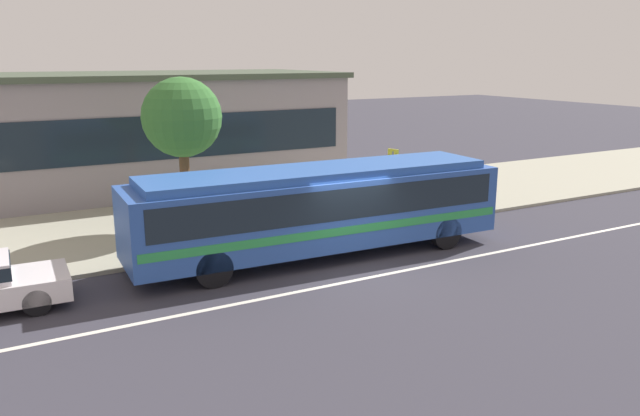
{
  "coord_description": "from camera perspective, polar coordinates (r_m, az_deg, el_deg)",
  "views": [
    {
      "loc": [
        -9.04,
        -14.2,
        5.87
      ],
      "look_at": [
        0.01,
        2.18,
        1.3
      ],
      "focal_mm": 35.1,
      "sensor_mm": 36.0,
      "label": 1
    }
  ],
  "objects": [
    {
      "name": "ground_plane",
      "position": [
        17.82,
        3.37,
        -5.53
      ],
      "size": [
        120.0,
        120.0,
        0.0
      ],
      "primitive_type": "plane",
      "color": "#35343E"
    },
    {
      "name": "sidewalk_slab",
      "position": [
        23.68,
        -5.57,
        -0.55
      ],
      "size": [
        60.0,
        8.0,
        0.12
      ],
      "primitive_type": "cube",
      "color": "#9C9A87",
      "rests_on": "ground_plane"
    },
    {
      "name": "lane_stripe_center",
      "position": [
        17.19,
        4.8,
        -6.28
      ],
      "size": [
        56.0,
        0.16,
        0.01
      ],
      "primitive_type": "cube",
      "color": "silver",
      "rests_on": "ground_plane"
    },
    {
      "name": "transit_bus",
      "position": [
        18.5,
        -0.04,
        0.28
      ],
      "size": [
        11.43,
        3.02,
        2.69
      ],
      "color": "#2C53A7",
      "rests_on": "ground_plane"
    },
    {
      "name": "pedestrian_waiting_near_sign",
      "position": [
        20.32,
        -9.1,
        -0.04
      ],
      "size": [
        0.39,
        0.39,
        1.67
      ],
      "color": "#2F3A46",
      "rests_on": "sidewalk_slab"
    },
    {
      "name": "pedestrian_walking_along_curb",
      "position": [
        20.58,
        -11.12,
        0.1
      ],
      "size": [
        0.35,
        0.35,
        1.7
      ],
      "color": "slate",
      "rests_on": "sidewalk_slab"
    },
    {
      "name": "bus_stop_sign",
      "position": [
        21.85,
        6.64,
        2.9
      ],
      "size": [
        0.17,
        0.43,
        2.63
      ],
      "color": "gray",
      "rests_on": "sidewalk_slab"
    },
    {
      "name": "street_tree_near_stop",
      "position": [
        21.54,
        -12.47,
        7.98
      ],
      "size": [
        2.67,
        2.67,
        5.09
      ],
      "color": "brown",
      "rests_on": "sidewalk_slab"
    },
    {
      "name": "station_building",
      "position": [
        29.79,
        -14.81,
        6.92
      ],
      "size": [
        16.21,
        8.29,
        5.14
      ],
      "color": "gray",
      "rests_on": "ground_plane"
    }
  ]
}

